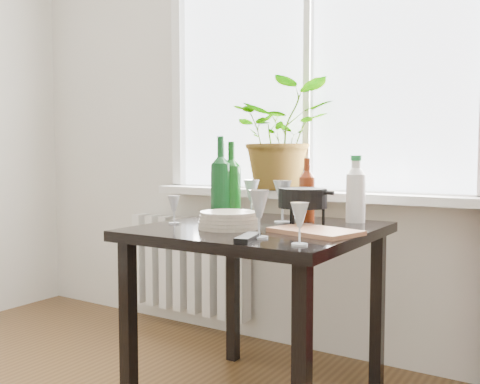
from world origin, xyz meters
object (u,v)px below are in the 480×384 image
Objects in this scene: bottle_amber at (307,189)px; wineglass_back_center at (282,201)px; fondue_pot at (303,207)px; cutting_board at (315,231)px; wineglass_far_right at (300,224)px; wineglass_front_left at (174,210)px; plate_stack at (228,220)px; wineglass_back_left at (251,198)px; potted_plant at (282,135)px; wineglass_front_right at (259,214)px; radiator at (189,265)px; wine_bottle_right at (221,178)px; table at (260,249)px; tv_remote at (248,238)px; wine_bottle_left at (231,180)px; cleaning_bottle at (356,189)px.

bottle_amber reaches higher than wineglass_back_center.
fondue_pot is 0.73× the size of cutting_board.
cutting_board is (-0.06, 0.26, -0.06)m from wineglass_far_right.
plate_stack is (0.26, 0.01, -0.03)m from wineglass_front_left.
fondue_pot is (0.33, -0.15, -0.01)m from wineglass_back_left.
potted_plant is 0.99m from wineglass_front_right.
cutting_board is at bearing -31.86° from radiator.
radiator is 2.17× the size of wine_bottle_right.
table is 5.26× the size of tv_remote.
wineglass_back_center is at bearing -61.76° from potted_plant.
wineglass_front_left is (-0.11, -0.18, -0.13)m from wine_bottle_right.
wineglass_front_left is at bearing -178.43° from plate_stack.
wineglass_front_right is 0.96× the size of wineglass_back_left.
plate_stack is (0.15, -0.73, -0.35)m from potted_plant.
wineglass_back_left is 0.67m from tv_remote.
wine_bottle_right reaches higher than fondue_pot.
bottle_amber is at bearing 30.39° from wine_bottle_left.
fondue_pot is 1.38× the size of tv_remote.
wineglass_front_right is 0.10m from tv_remote.
radiator is at bearing 124.35° from wineglass_front_left.
wine_bottle_left is 0.68m from wineglass_far_right.
fondue_pot is at bearing 46.28° from plate_stack.
radiator is at bearing 148.14° from cutting_board.
radiator is 1.21m from fondue_pot.
wine_bottle_right reaches higher than cleaning_bottle.
potted_plant reaches higher than wineglass_front_left.
table is at bearing -131.11° from cleaning_bottle.
wineglass_front_left is (-0.14, -0.22, -0.11)m from wine_bottle_left.
wineglass_far_right is at bearing -76.23° from cutting_board.
cleaning_bottle reaches higher than bottle_amber.
wineglass_front_left is (-0.48, 0.14, -0.03)m from wineglass_front_right.
table is 3.81× the size of fondue_pot.
table is at bearing -36.54° from radiator.
potted_plant is at bearing 126.24° from cutting_board.
wineglass_front_left is at bearing -122.65° from wine_bottle_left.
tv_remote is (0.37, -0.93, -0.37)m from potted_plant.
wineglass_back_left is at bearing 105.78° from tv_remote.
wineglass_front_right is at bearing -72.90° from wineglass_back_center.
table is at bearing -108.80° from bottle_amber.
wine_bottle_right reaches higher than wine_bottle_left.
wineglass_back_center is (0.22, 0.05, -0.08)m from wine_bottle_left.
cutting_board is (0.13, -0.16, -0.07)m from fondue_pot.
wine_bottle_left is 1.98× the size of wineglass_back_left.
wineglass_back_center is (-0.06, -0.11, -0.05)m from bottle_amber.
bottle_amber is 0.97× the size of cleaning_bottle.
radiator is 3.39× the size of plate_stack.
wine_bottle_right is at bearing 119.90° from tv_remote.
wine_bottle_right is at bearing -122.50° from wine_bottle_left.
wine_bottle_right is 0.27m from plate_stack.
wine_bottle_right is at bearing 146.15° from wineglass_far_right.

